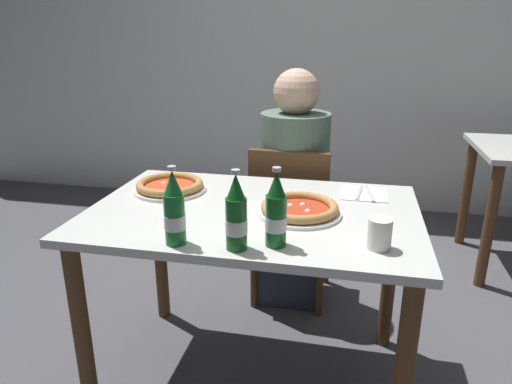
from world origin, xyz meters
The scene contains 12 objects.
ground_plane centered at (0.00, 0.00, 0.00)m, with size 8.00×8.00×0.00m, color #4C4C51.
back_wall_tiled centered at (0.00, 2.20, 1.30)m, with size 7.00×0.10×2.60m, color white.
dining_table_main centered at (0.00, 0.00, 0.64)m, with size 1.20×0.80×0.75m.
chair_behind_table centered at (0.06, 0.61, 0.48)m, with size 0.41×0.41×0.85m.
diner_seated centered at (0.06, 0.66, 0.58)m, with size 0.34×0.34×1.21m.
pizza_margherita_near centered at (0.17, -0.02, 0.77)m, with size 0.30×0.30×0.04m.
pizza_marinara_far centered at (-0.38, 0.13, 0.77)m, with size 0.29×0.29×0.04m.
beer_bottle_left centered at (0.02, -0.33, 0.85)m, with size 0.07×0.07×0.25m.
beer_bottle_center centered at (-0.17, -0.33, 0.85)m, with size 0.07×0.07×0.25m.
beer_bottle_right centered at (0.13, -0.28, 0.85)m, with size 0.07×0.07×0.25m.
napkin_with_cutlery centered at (0.40, 0.26, 0.75)m, with size 0.18×0.19×0.01m.
paper_cup centered at (0.44, -0.24, 0.80)m, with size 0.07×0.07×0.10m, color white.
Camera 1 is at (0.34, -1.55, 1.36)m, focal length 32.52 mm.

